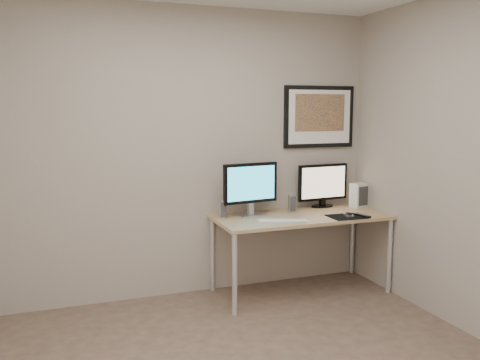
{
  "coord_description": "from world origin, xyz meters",
  "views": [
    {
      "loc": [
        -1.11,
        -2.74,
        1.71
      ],
      "look_at": [
        0.31,
        1.1,
        1.12
      ],
      "focal_mm": 38.0,
      "sensor_mm": 36.0,
      "label": 1
    }
  ],
  "objects_px": {
    "monitor_tv": "(323,184)",
    "keyboard": "(282,221)",
    "speaker_right": "(292,203)",
    "desk": "(301,222)",
    "monitor_large": "(251,187)",
    "speaker_left": "(223,209)",
    "fan_unit": "(359,195)",
    "framed_art": "(319,117)"
  },
  "relations": [
    {
      "from": "keyboard",
      "to": "fan_unit",
      "type": "distance_m",
      "value": 1.05
    },
    {
      "from": "framed_art",
      "to": "keyboard",
      "type": "xyz_separation_m",
      "value": [
        -0.63,
        -0.52,
        -0.88
      ]
    },
    {
      "from": "desk",
      "to": "framed_art",
      "type": "height_order",
      "value": "framed_art"
    },
    {
      "from": "framed_art",
      "to": "speaker_left",
      "type": "height_order",
      "value": "framed_art"
    },
    {
      "from": "speaker_right",
      "to": "fan_unit",
      "type": "relative_size",
      "value": 0.72
    },
    {
      "from": "desk",
      "to": "monitor_large",
      "type": "height_order",
      "value": "monitor_large"
    },
    {
      "from": "desk",
      "to": "monitor_tv",
      "type": "bearing_deg",
      "value": 36.27
    },
    {
      "from": "speaker_left",
      "to": "speaker_right",
      "type": "relative_size",
      "value": 0.95
    },
    {
      "from": "framed_art",
      "to": "speaker_left",
      "type": "xyz_separation_m",
      "value": [
        -1.06,
        -0.2,
        -0.81
      ]
    },
    {
      "from": "monitor_large",
      "to": "monitor_tv",
      "type": "relative_size",
      "value": 0.98
    },
    {
      "from": "framed_art",
      "to": "keyboard",
      "type": "bearing_deg",
      "value": -140.41
    },
    {
      "from": "desk",
      "to": "framed_art",
      "type": "bearing_deg",
      "value": 43.46
    },
    {
      "from": "keyboard",
      "to": "fan_unit",
      "type": "bearing_deg",
      "value": 37.47
    },
    {
      "from": "fan_unit",
      "to": "speaker_left",
      "type": "bearing_deg",
      "value": 167.07
    },
    {
      "from": "monitor_large",
      "to": "keyboard",
      "type": "bearing_deg",
      "value": -67.1
    },
    {
      "from": "desk",
      "to": "monitor_tv",
      "type": "height_order",
      "value": "monitor_tv"
    },
    {
      "from": "monitor_tv",
      "to": "speaker_right",
      "type": "distance_m",
      "value": 0.44
    },
    {
      "from": "speaker_left",
      "to": "fan_unit",
      "type": "distance_m",
      "value": 1.43
    },
    {
      "from": "speaker_left",
      "to": "fan_unit",
      "type": "relative_size",
      "value": 0.68
    },
    {
      "from": "desk",
      "to": "speaker_left",
      "type": "xyz_separation_m",
      "value": [
        -0.71,
        0.13,
        0.15
      ]
    },
    {
      "from": "keyboard",
      "to": "framed_art",
      "type": "bearing_deg",
      "value": 58.42
    },
    {
      "from": "fan_unit",
      "to": "desk",
      "type": "bearing_deg",
      "value": 178.11
    },
    {
      "from": "speaker_right",
      "to": "keyboard",
      "type": "bearing_deg",
      "value": -121.74
    },
    {
      "from": "desk",
      "to": "speaker_left",
      "type": "height_order",
      "value": "speaker_left"
    },
    {
      "from": "keyboard",
      "to": "monitor_tv",
      "type": "bearing_deg",
      "value": 54.14
    },
    {
      "from": "monitor_large",
      "to": "monitor_tv",
      "type": "height_order",
      "value": "monitor_large"
    },
    {
      "from": "monitor_tv",
      "to": "speaker_right",
      "type": "bearing_deg",
      "value": -166.89
    },
    {
      "from": "framed_art",
      "to": "monitor_large",
      "type": "distance_m",
      "value": 1.04
    },
    {
      "from": "monitor_large",
      "to": "speaker_right",
      "type": "height_order",
      "value": "monitor_large"
    },
    {
      "from": "monitor_tv",
      "to": "monitor_large",
      "type": "bearing_deg",
      "value": -173.3
    },
    {
      "from": "desk",
      "to": "monitor_large",
      "type": "distance_m",
      "value": 0.58
    },
    {
      "from": "framed_art",
      "to": "monitor_large",
      "type": "xyz_separation_m",
      "value": [
        -0.8,
        -0.21,
        -0.62
      ]
    },
    {
      "from": "desk",
      "to": "monitor_tv",
      "type": "xyz_separation_m",
      "value": [
        0.38,
        0.28,
        0.29
      ]
    },
    {
      "from": "framed_art",
      "to": "monitor_tv",
      "type": "bearing_deg",
      "value": -65.58
    },
    {
      "from": "monitor_tv",
      "to": "speaker_right",
      "type": "xyz_separation_m",
      "value": [
        -0.4,
        -0.12,
        -0.14
      ]
    },
    {
      "from": "speaker_right",
      "to": "desk",
      "type": "bearing_deg",
      "value": -76.62
    },
    {
      "from": "keyboard",
      "to": "speaker_right",
      "type": "bearing_deg",
      "value": 72.11
    },
    {
      "from": "framed_art",
      "to": "monitor_tv",
      "type": "height_order",
      "value": "framed_art"
    },
    {
      "from": "monitor_tv",
      "to": "fan_unit",
      "type": "bearing_deg",
      "value": -24.78
    },
    {
      "from": "monitor_large",
      "to": "speaker_left",
      "type": "distance_m",
      "value": 0.32
    },
    {
      "from": "framed_art",
      "to": "speaker_right",
      "type": "bearing_deg",
      "value": -154.42
    },
    {
      "from": "monitor_tv",
      "to": "keyboard",
      "type": "distance_m",
      "value": 0.83
    }
  ]
}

